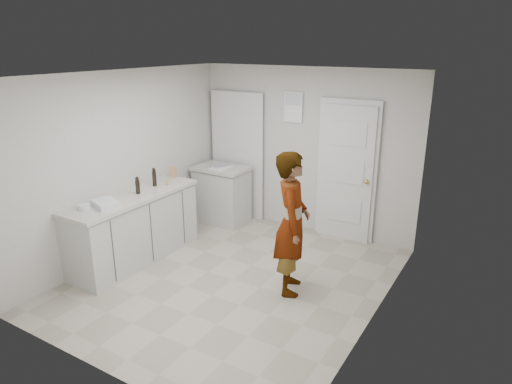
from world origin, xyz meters
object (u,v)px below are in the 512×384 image
Objects in this scene: person at (292,224)px; cake_mix_box at (173,172)px; baking_dish at (106,204)px; oil_cruet_b at (154,177)px; oil_cruet_a at (138,186)px; spice_jar at (168,182)px; egg_bowl at (84,207)px.

person reaches higher than cake_mix_box.
cake_mix_box is at bearing 52.12° from person.
person reaches higher than baking_dish.
person reaches higher than oil_cruet_b.
oil_cruet_b reaches higher than oil_cruet_a.
person is 21.35× the size of spice_jar.
oil_cruet_b reaches higher than cake_mix_box.
oil_cruet_a is (0.10, -0.81, 0.03)m from cake_mix_box.
baking_dish is at bearing -89.19° from oil_cruet_a.
spice_jar is at bearing -72.81° from cake_mix_box.
oil_cruet_a is at bearing 80.04° from egg_bowl.
baking_dish is (0.01, -0.55, -0.08)m from oil_cruet_a.
person is at bearing 24.64° from egg_bowl.
spice_jar is (-2.05, 0.21, 0.11)m from person.
oil_cruet_b is 1.83× the size of egg_bowl.
baking_dish is at bearing -86.61° from oil_cruet_b.
spice_jar is 0.51m from oil_cruet_a.
oil_cruet_b reaches higher than baking_dish.
oil_cruet_b is (-0.05, 0.37, 0.01)m from oil_cruet_a.
egg_bowl is at bearing 90.20° from person.
egg_bowl is at bearing -123.96° from baking_dish.
person is 6.49× the size of oil_cruet_b.
cake_mix_box is at bearing 119.80° from spice_jar.
oil_cruet_a is at bearing 90.81° from baking_dish.
person is 2.16m from oil_cruet_a.
egg_bowl is at bearing -99.96° from oil_cruet_a.
person is 10.58× the size of cake_mix_box.
person is 2.28m from baking_dish.
oil_cruet_b is at bearing 63.30° from person.
oil_cruet_a reaches higher than cake_mix_box.
cake_mix_box is 1.12× the size of egg_bowl.
baking_dish is at bearing 56.04° from egg_bowl.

